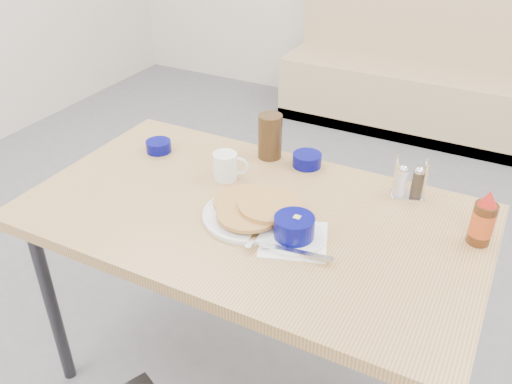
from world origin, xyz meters
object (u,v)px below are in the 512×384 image
at_px(syrup_bottle, 483,221).
at_px(butter_bowl, 307,160).
at_px(condiment_caddy, 409,184).
at_px(creamer_bowl, 159,146).
at_px(dining_table, 252,227).
at_px(grits_setting, 294,231).
at_px(coffee_mug, 226,166).
at_px(amber_tumbler, 270,136).
at_px(pancake_plate, 252,211).
at_px(booth_bench, 422,79).

bearing_deg(syrup_bottle, butter_bowl, 163.07).
bearing_deg(butter_bowl, condiment_caddy, -4.98).
bearing_deg(condiment_caddy, creamer_bowl, 170.71).
xyz_separation_m(dining_table, creamer_bowl, (-0.49, 0.19, 0.08)).
bearing_deg(creamer_bowl, syrup_bottle, -1.54).
xyz_separation_m(creamer_bowl, syrup_bottle, (1.13, -0.03, 0.05)).
bearing_deg(grits_setting, condiment_caddy, 59.63).
distance_m(creamer_bowl, condiment_caddy, 0.90).
bearing_deg(coffee_mug, amber_tumbler, 73.76).
bearing_deg(coffee_mug, butter_bowl, 44.95).
xyz_separation_m(pancake_plate, condiment_caddy, (0.39, 0.33, 0.02)).
distance_m(butter_bowl, amber_tumbler, 0.16).
relative_size(grits_setting, amber_tumbler, 1.61).
bearing_deg(booth_bench, coffee_mug, -93.98).
height_order(dining_table, amber_tumbler, amber_tumbler).
xyz_separation_m(pancake_plate, grits_setting, (0.16, -0.05, 0.01)).
bearing_deg(pancake_plate, booth_bench, 90.36).
bearing_deg(amber_tumbler, grits_setting, -55.82).
distance_m(creamer_bowl, butter_bowl, 0.55).
bearing_deg(condiment_caddy, syrup_bottle, -49.52).
bearing_deg(pancake_plate, syrup_bottle, 16.37).
xyz_separation_m(dining_table, coffee_mug, (-0.17, 0.13, 0.11)).
height_order(coffee_mug, syrup_bottle, syrup_bottle).
height_order(booth_bench, dining_table, booth_bench).
distance_m(booth_bench, amber_tumbler, 2.25).
xyz_separation_m(booth_bench, dining_table, (0.00, -2.53, 0.35)).
distance_m(amber_tumbler, condiment_caddy, 0.51).
height_order(pancake_plate, condiment_caddy, condiment_caddy).
bearing_deg(booth_bench, syrup_bottle, -74.93).
xyz_separation_m(butter_bowl, syrup_bottle, (0.60, -0.18, 0.05)).
bearing_deg(amber_tumbler, booth_bench, 87.20).
xyz_separation_m(booth_bench, pancake_plate, (0.02, -2.56, 0.43)).
bearing_deg(grits_setting, booth_bench, 93.86).
relative_size(dining_table, butter_bowl, 13.79).
relative_size(dining_table, pancake_plate, 4.62).
xyz_separation_m(booth_bench, amber_tumbler, (-0.11, -2.19, 0.49)).
height_order(butter_bowl, amber_tumbler, amber_tumbler).
distance_m(butter_bowl, condiment_caddy, 0.37).
bearing_deg(dining_table, pancake_plate, -58.69).
bearing_deg(pancake_plate, butter_bowl, 86.46).
relative_size(dining_table, grits_setting, 5.40).
bearing_deg(pancake_plate, grits_setting, -17.64).
bearing_deg(condiment_caddy, booth_bench, 83.19).
height_order(dining_table, pancake_plate, pancake_plate).
relative_size(pancake_plate, amber_tumbler, 1.87).
bearing_deg(creamer_bowl, pancake_plate, -23.00).
distance_m(pancake_plate, syrup_bottle, 0.65).
height_order(booth_bench, coffee_mug, booth_bench).
height_order(coffee_mug, condiment_caddy, condiment_caddy).
distance_m(grits_setting, condiment_caddy, 0.45).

